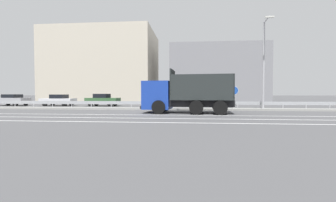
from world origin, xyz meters
TOP-DOWN VIEW (x-y plane):
  - ground_plane at (0.00, 0.00)m, footprint 320.00×320.00m
  - lane_strip_0 at (3.61, -2.47)m, footprint 63.30×0.16m
  - lane_strip_1 at (3.61, -4.62)m, footprint 63.30×0.16m
  - lane_strip_2 at (3.61, -6.60)m, footprint 63.30×0.16m
  - median_island at (0.00, 2.73)m, footprint 34.81×1.10m
  - median_guardrail at (0.00, 3.64)m, footprint 63.30×0.09m
  - dump_truck at (2.67, -0.59)m, footprint 7.23×3.06m
  - median_road_sign at (7.81, 2.73)m, footprint 0.81×0.16m
  - street_lamp_1 at (10.36, 2.42)m, footprint 0.71×1.96m
  - parked_car_1 at (-18.65, 7.97)m, footprint 4.11×1.98m
  - parked_car_2 at (-12.61, 8.27)m, footprint 4.05×1.92m
  - parked_car_3 at (-6.97, 8.48)m, footprint 4.11×1.97m
  - background_building_0 at (-12.52, 23.59)m, footprint 19.26×12.88m
  - background_building_1 at (8.64, 23.84)m, footprint 16.31×11.44m

SIDE VIEW (x-z plane):
  - ground_plane at x=0.00m, z-range 0.00..0.00m
  - lane_strip_0 at x=3.61m, z-range 0.00..0.01m
  - lane_strip_1 at x=3.61m, z-range 0.00..0.01m
  - lane_strip_2 at x=3.61m, z-range 0.00..0.01m
  - median_island at x=0.00m, z-range 0.00..0.18m
  - median_guardrail at x=0.00m, z-range 0.18..0.96m
  - parked_car_2 at x=-12.61m, z-range 0.01..1.44m
  - parked_car_1 at x=-18.65m, z-range 0.02..1.46m
  - parked_car_3 at x=-6.97m, z-range 0.00..1.52m
  - median_road_sign at x=7.81m, z-range 0.09..2.33m
  - dump_truck at x=2.67m, z-range -0.42..3.01m
  - street_lamp_1 at x=10.36m, z-range 0.45..8.50m
  - background_building_1 at x=8.64m, z-range 0.00..9.89m
  - background_building_0 at x=-12.52m, z-range 0.00..13.11m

